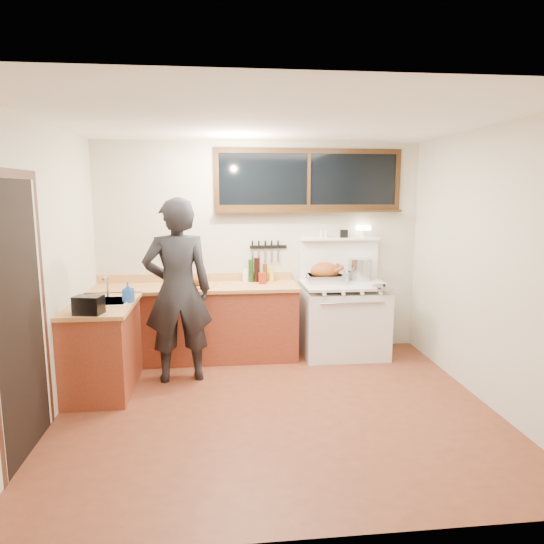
{
  "coord_description": "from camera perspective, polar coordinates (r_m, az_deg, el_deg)",
  "views": [
    {
      "loc": [
        -0.5,
        -4.24,
        2.01
      ],
      "look_at": [
        0.05,
        0.85,
        1.15
      ],
      "focal_mm": 32.0,
      "sensor_mm": 36.0,
      "label": 1
    }
  ],
  "objects": [
    {
      "name": "coffee_tin",
      "position": [
        5.85,
        -1.14,
        -0.75
      ],
      "size": [
        0.1,
        0.08,
        0.13
      ],
      "color": "maroon",
      "rests_on": "counter_back"
    },
    {
      "name": "counter_back",
      "position": [
        5.91,
        -8.9,
        -5.85
      ],
      "size": [
        2.44,
        0.64,
        1.0
      ],
      "color": "maroon",
      "rests_on": "ground"
    },
    {
      "name": "sink_unit",
      "position": [
        5.21,
        -19.12,
        -3.89
      ],
      "size": [
        0.5,
        0.45,
        0.37
      ],
      "color": "white",
      "rests_on": "counter_left"
    },
    {
      "name": "vintage_stove",
      "position": [
        6.05,
        8.44,
        -5.36
      ],
      "size": [
        1.02,
        0.74,
        1.58
      ],
      "color": "white",
      "rests_on": "ground"
    },
    {
      "name": "soap_bottle",
      "position": [
        5.09,
        -16.57,
        -2.28
      ],
      "size": [
        0.11,
        0.11,
        0.21
      ],
      "color": "blue",
      "rests_on": "counter_left"
    },
    {
      "name": "stockpot",
      "position": [
        6.18,
        10.26,
        0.33
      ],
      "size": [
        0.36,
        0.36,
        0.28
      ],
      "color": "silver",
      "rests_on": "vintage_stove"
    },
    {
      "name": "back_window",
      "position": [
        6.06,
        4.35,
        10.01
      ],
      "size": [
        2.32,
        0.13,
        0.77
      ],
      "color": "black",
      "rests_on": "room_shell"
    },
    {
      "name": "man",
      "position": [
        5.18,
        -11.02,
        -2.19
      ],
      "size": [
        0.77,
        0.57,
        1.95
      ],
      "color": "black",
      "rests_on": "ground"
    },
    {
      "name": "roast_turkey",
      "position": [
        5.95,
        6.26,
        -0.28
      ],
      "size": [
        0.49,
        0.35,
        0.25
      ],
      "color": "silver",
      "rests_on": "vintage_stove"
    },
    {
      "name": "ground_plane",
      "position": [
        4.73,
        0.53,
        -15.77
      ],
      "size": [
        4.0,
        3.5,
        0.02
      ],
      "primitive_type": "cube",
      "color": "#5B2818"
    },
    {
      "name": "cutting_board",
      "position": [
        5.72,
        -8.91,
        -1.23
      ],
      "size": [
        0.48,
        0.41,
        0.14
      ],
      "color": "tan",
      "rests_on": "counter_back"
    },
    {
      "name": "knife_strip",
      "position": [
        6.04,
        -0.59,
        2.89
      ],
      "size": [
        0.46,
        0.03,
        0.28
      ],
      "color": "black",
      "rests_on": "room_shell"
    },
    {
      "name": "saucepan",
      "position": [
        6.05,
        8.35,
        -0.6
      ],
      "size": [
        0.19,
        0.28,
        0.11
      ],
      "color": "silver",
      "rests_on": "vintage_stove"
    },
    {
      "name": "pitcher",
      "position": [
        6.0,
        -3.09,
        -0.38
      ],
      "size": [
        0.11,
        0.11,
        0.16
      ],
      "color": "white",
      "rests_on": "counter_back"
    },
    {
      "name": "pot_lid",
      "position": [
        5.78,
        13.04,
        -1.68
      ],
      "size": [
        0.34,
        0.34,
        0.04
      ],
      "color": "silver",
      "rests_on": "vintage_stove"
    },
    {
      "name": "counter_left",
      "position": [
        5.25,
        -19.28,
        -8.29
      ],
      "size": [
        0.64,
        1.09,
        0.9
      ],
      "color": "maroon",
      "rests_on": "ground"
    },
    {
      "name": "room_shell",
      "position": [
        4.29,
        0.56,
        4.72
      ],
      "size": [
        4.1,
        3.6,
        2.65
      ],
      "color": "beige",
      "rests_on": "ground"
    },
    {
      "name": "toaster",
      "position": [
        4.72,
        -20.78,
        -3.65
      ],
      "size": [
        0.28,
        0.22,
        0.17
      ],
      "color": "black",
      "rests_on": "counter_left"
    },
    {
      "name": "left_doorway",
      "position": [
        4.09,
        -27.45,
        -4.62
      ],
      "size": [
        0.02,
        1.04,
        2.17
      ],
      "color": "black",
      "rests_on": "ground"
    },
    {
      "name": "bottle_cluster",
      "position": [
        5.97,
        -1.53,
        0.09
      ],
      "size": [
        0.32,
        0.07,
        0.3
      ],
      "color": "black",
      "rests_on": "counter_back"
    }
  ]
}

